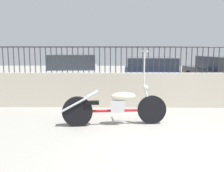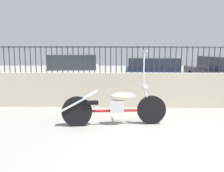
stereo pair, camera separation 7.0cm
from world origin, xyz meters
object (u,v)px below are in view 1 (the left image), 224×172
at_px(motorcycle_red, 111,107).
at_px(car_dark_grey, 223,73).
at_px(car_blue, 150,74).
at_px(car_silver, 74,73).

height_order(motorcycle_red, car_dark_grey, motorcycle_red).
bearing_deg(car_blue, car_dark_grey, -79.70).
distance_m(motorcycle_red, car_blue, 4.43).
bearing_deg(motorcycle_red, car_blue, 65.46).
bearing_deg(car_silver, motorcycle_red, -166.37).
bearing_deg(car_dark_grey, car_blue, 93.26).
relative_size(motorcycle_red, car_dark_grey, 0.50).
distance_m(motorcycle_red, car_dark_grey, 6.28).
distance_m(car_silver, car_dark_grey, 5.73).
height_order(motorcycle_red, car_silver, motorcycle_red).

